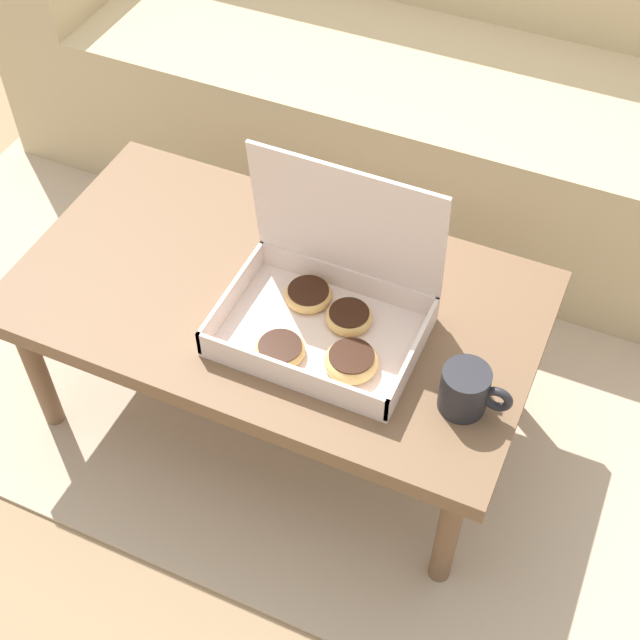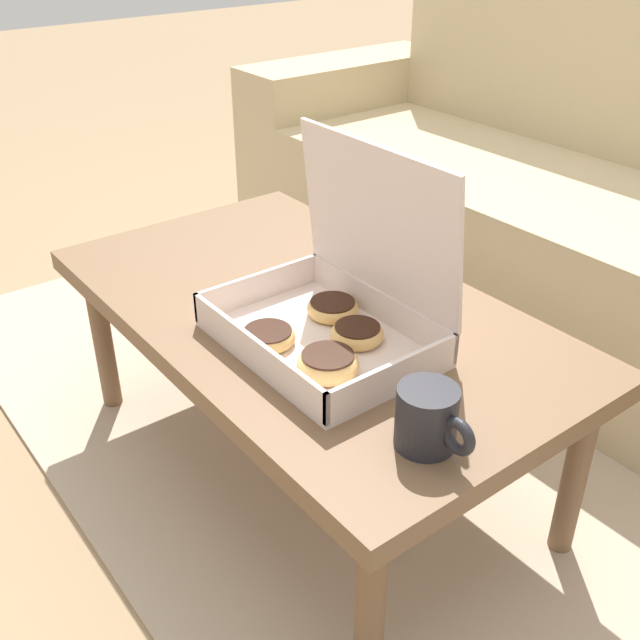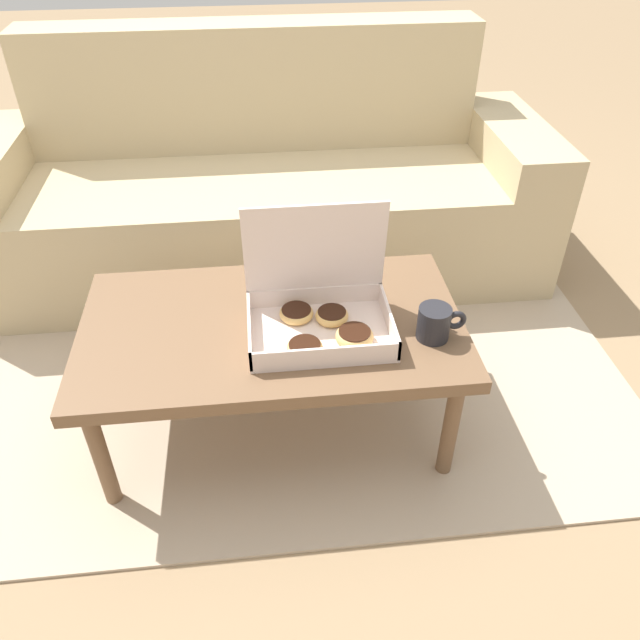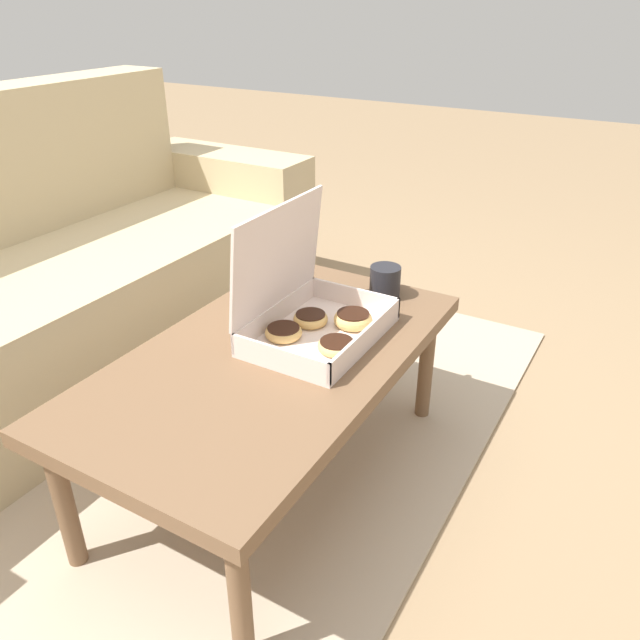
% 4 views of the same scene
% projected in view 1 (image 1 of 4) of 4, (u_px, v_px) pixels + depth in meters
% --- Properties ---
extents(ground_plane, '(12.00, 12.00, 0.00)m').
position_uv_depth(ground_plane, '(314.00, 354.00, 2.20)').
color(ground_plane, '#937756').
extents(area_rug, '(2.36, 1.88, 0.01)m').
position_uv_depth(area_rug, '(361.00, 273.00, 2.37)').
color(area_rug, tan).
rests_on(area_rug, ground_plane).
extents(couch, '(2.24, 0.75, 0.92)m').
position_uv_depth(couch, '(431.00, 79.00, 2.42)').
color(couch, tan).
rests_on(couch, ground_plane).
extents(coffee_table, '(1.06, 0.60, 0.40)m').
position_uv_depth(coffee_table, '(277.00, 307.00, 1.81)').
color(coffee_table, brown).
rests_on(coffee_table, ground_plane).
extents(pastry_box, '(0.38, 0.27, 0.33)m').
position_uv_depth(pastry_box, '(328.00, 308.00, 1.67)').
color(pastry_box, silver).
rests_on(pastry_box, coffee_table).
extents(coffee_mug, '(0.13, 0.09, 0.09)m').
position_uv_depth(coffee_mug, '(466.00, 390.00, 1.57)').
color(coffee_mug, '#232328').
rests_on(coffee_mug, coffee_table).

